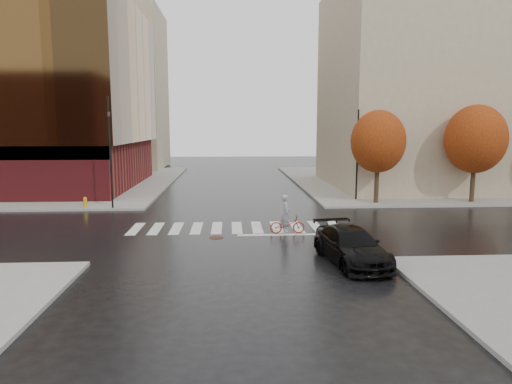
# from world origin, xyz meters

# --- Properties ---
(ground) EXTENTS (120.00, 120.00, 0.00)m
(ground) POSITION_xyz_m (0.00, 0.00, 0.00)
(ground) COLOR black
(ground) RESTS_ON ground
(sidewalk_nw) EXTENTS (30.00, 30.00, 0.15)m
(sidewalk_nw) POSITION_xyz_m (-21.00, 21.00, 0.07)
(sidewalk_nw) COLOR gray
(sidewalk_nw) RESTS_ON ground
(sidewalk_ne) EXTENTS (30.00, 30.00, 0.15)m
(sidewalk_ne) POSITION_xyz_m (21.00, 21.00, 0.07)
(sidewalk_ne) COLOR gray
(sidewalk_ne) RESTS_ON ground
(crosswalk) EXTENTS (12.00, 3.00, 0.01)m
(crosswalk) POSITION_xyz_m (0.00, 0.50, 0.01)
(crosswalk) COLOR silver
(crosswalk) RESTS_ON ground
(building_ne_tan) EXTENTS (16.00, 16.00, 18.00)m
(building_ne_tan) POSITION_xyz_m (17.00, 17.00, 9.15)
(building_ne_tan) COLOR tan
(building_ne_tan) RESTS_ON sidewalk_ne
(building_nw_far) EXTENTS (14.00, 12.00, 20.00)m
(building_nw_far) POSITION_xyz_m (-16.00, 37.00, 10.15)
(building_nw_far) COLOR tan
(building_nw_far) RESTS_ON sidewalk_nw
(tree_ne_a) EXTENTS (3.80, 3.80, 6.50)m
(tree_ne_a) POSITION_xyz_m (10.00, 7.40, 4.46)
(tree_ne_a) COLOR black
(tree_ne_a) RESTS_ON sidewalk_ne
(tree_ne_b) EXTENTS (4.20, 4.20, 6.89)m
(tree_ne_b) POSITION_xyz_m (17.00, 7.40, 4.62)
(tree_ne_b) COLOR black
(tree_ne_b) RESTS_ON sidewalk_ne
(sedan) EXTENTS (2.66, 5.13, 1.42)m
(sedan) POSITION_xyz_m (4.54, -6.26, 0.71)
(sedan) COLOR black
(sedan) RESTS_ON ground
(cyclist) EXTENTS (1.79, 0.70, 2.04)m
(cyclist) POSITION_xyz_m (2.56, -1.00, 0.69)
(cyclist) COLOR maroon
(cyclist) RESTS_ON ground
(traffic_light_nw) EXTENTS (0.21, 0.18, 7.30)m
(traffic_light_nw) POSITION_xyz_m (-8.16, 6.30, 4.31)
(traffic_light_nw) COLOR black
(traffic_light_nw) RESTS_ON sidewalk_nw
(traffic_light_ne) EXTENTS (0.19, 0.20, 6.58)m
(traffic_light_ne) POSITION_xyz_m (9.00, 9.00, 3.83)
(traffic_light_ne) COLOR black
(traffic_light_ne) RESTS_ON sidewalk_ne
(fire_hydrant) EXTENTS (0.26, 0.26, 0.72)m
(fire_hydrant) POSITION_xyz_m (-10.00, 6.50, 0.54)
(fire_hydrant) COLOR #CA960B
(fire_hydrant) RESTS_ON sidewalk_nw
(manhole) EXTENTS (0.89, 0.89, 0.01)m
(manhole) POSITION_xyz_m (-1.07, -1.73, 0.01)
(manhole) COLOR #49291A
(manhole) RESTS_ON ground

